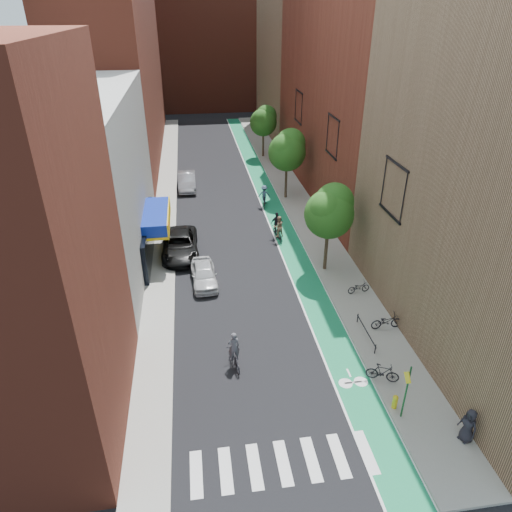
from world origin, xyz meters
name	(u,v)px	position (x,y,z in m)	size (l,w,h in m)	color
ground	(272,377)	(0.00, 0.00, 0.00)	(160.00, 160.00, 0.00)	black
bike_lane	(266,192)	(4.00, 26.00, 0.01)	(2.00, 68.00, 0.01)	#147347
sidewalk_left	(166,196)	(-6.00, 26.00, 0.07)	(2.00, 68.00, 0.15)	gray
sidewalk_right	(290,190)	(6.50, 26.00, 0.07)	(3.00, 68.00, 0.15)	gray
building_left_white	(80,183)	(-11.00, 14.00, 6.00)	(8.00, 20.00, 12.00)	silver
building_left_far_red	(118,60)	(-11.00, 42.00, 11.00)	(8.00, 36.00, 22.00)	maroon
building_right_near_tan	(510,185)	(12.00, 2.00, 9.00)	(8.00, 20.00, 18.00)	#8C6B4C
building_right_mid_red	(353,75)	(12.00, 26.00, 11.00)	(8.00, 28.00, 22.00)	maroon
building_right_far_tan	(295,67)	(12.00, 50.00, 9.00)	(8.00, 20.00, 18.00)	#8C6B4C
building_far_closure	(202,47)	(0.00, 72.00, 10.00)	(30.00, 14.00, 20.00)	maroon
tree_near	(330,210)	(5.65, 10.02, 4.66)	(3.40, 3.36, 6.42)	#332619
tree_mid	(287,149)	(5.65, 24.02, 4.89)	(3.55, 3.53, 6.74)	#332619
tree_far	(264,120)	(5.65, 38.02, 4.50)	(3.30, 3.25, 6.21)	#332619
sign_pole	(406,389)	(5.38, -3.50, 1.84)	(0.13, 0.71, 3.00)	#194C26
parked_car_white	(204,274)	(-3.00, 9.53, 0.70)	(1.65, 4.10, 1.40)	silver
parked_car_black	(180,245)	(-4.60, 13.90, 0.81)	(2.68, 5.82, 1.62)	black
parked_car_silver	(187,181)	(-3.90, 28.11, 0.82)	(1.73, 4.97, 1.64)	#93959B
cyclist_lead	(234,355)	(-1.81, 1.11, 0.70)	(0.93, 1.88, 2.10)	black
cyclist_lane_near	(278,230)	(3.20, 15.11, 0.89)	(0.95, 1.78, 2.10)	black
cyclist_lane_mid	(277,227)	(3.20, 15.81, 0.83)	(1.10, 1.74, 2.12)	black
cyclist_lane_far	(264,197)	(3.20, 22.27, 0.90)	(1.19, 1.89, 2.06)	black
parked_bike_near	(386,321)	(7.25, 2.84, 0.63)	(0.64, 1.84, 0.97)	black
parked_bike_mid	(383,373)	(5.40, -1.16, 0.65)	(0.47, 1.65, 0.99)	black
parked_bike_far	(359,287)	(6.93, 6.67, 0.55)	(0.53, 1.52, 0.80)	black
pedestrian	(468,426)	(7.60, -5.09, 1.00)	(0.83, 0.54, 1.71)	black
fire_hydrant	(395,401)	(5.30, -2.95, 0.55)	(0.26, 0.26, 0.75)	gold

